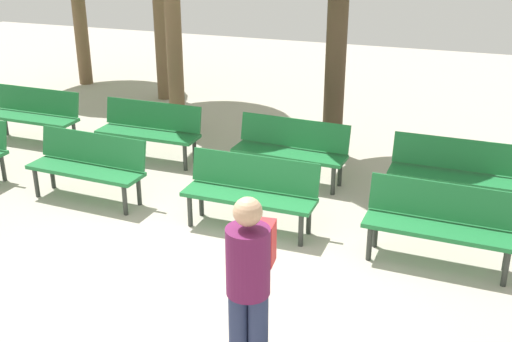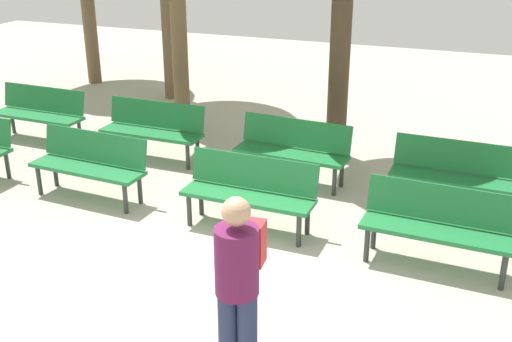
# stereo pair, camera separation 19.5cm
# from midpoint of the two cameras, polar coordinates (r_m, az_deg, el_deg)

# --- Properties ---
(ground_plane) EXTENTS (26.32, 26.32, 0.00)m
(ground_plane) POSITION_cam_midpoint_polar(r_m,az_deg,el_deg) (6.50, -6.95, -11.04)
(ground_plane) COLOR #B2A899
(bench_r0_c1) EXTENTS (1.63, 0.59, 0.87)m
(bench_r0_c1) POSITION_cam_midpoint_polar(r_m,az_deg,el_deg) (8.58, -15.51, 0.68)
(bench_r0_c1) COLOR #1E7238
(bench_r0_c1) RESTS_ON ground_plane
(bench_r0_c2) EXTENTS (1.61, 0.52, 0.87)m
(bench_r0_c2) POSITION_cam_midpoint_polar(r_m,az_deg,el_deg) (7.51, -1.21, -1.64)
(bench_r0_c2) COLOR #1E7238
(bench_r0_c2) RESTS_ON ground_plane
(bench_r0_c3) EXTENTS (1.62, 0.55, 0.87)m
(bench_r0_c3) POSITION_cam_midpoint_polar(r_m,az_deg,el_deg) (7.02, 15.56, -4.31)
(bench_r0_c3) COLOR #1E7238
(bench_r0_c3) RESTS_ON ground_plane
(bench_r1_c0) EXTENTS (1.61, 0.53, 0.87)m
(bench_r1_c0) POSITION_cam_midpoint_polar(r_m,az_deg,el_deg) (11.05, -19.88, 5.00)
(bench_r1_c0) COLOR #1E7238
(bench_r1_c0) RESTS_ON ground_plane
(bench_r1_c1) EXTENTS (1.61, 0.51, 0.87)m
(bench_r1_c1) POSITION_cam_midpoint_polar(r_m,az_deg,el_deg) (9.78, -10.12, 3.84)
(bench_r1_c1) COLOR #1E7238
(bench_r1_c1) RESTS_ON ground_plane
(bench_r1_c2) EXTENTS (1.63, 0.59, 0.87)m
(bench_r1_c2) POSITION_cam_midpoint_polar(r_m,az_deg,el_deg) (8.85, 2.53, 2.18)
(bench_r1_c2) COLOR #1E7238
(bench_r1_c2) RESTS_ON ground_plane
(bench_r1_c3) EXTENTS (1.61, 0.53, 0.87)m
(bench_r1_c3) POSITION_cam_midpoint_polar(r_m,az_deg,el_deg) (8.42, 16.75, 0.13)
(bench_r1_c3) COLOR #1E7238
(bench_r1_c3) RESTS_ON ground_plane
(visitor_with_backpack) EXTENTS (0.37, 0.54, 1.65)m
(visitor_with_backpack) POSITION_cam_midpoint_polar(r_m,az_deg,el_deg) (4.93, -1.76, -9.82)
(visitor_with_backpack) COLOR navy
(visitor_with_backpack) RESTS_ON ground_plane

